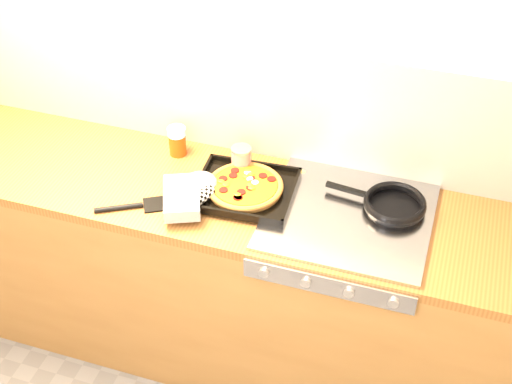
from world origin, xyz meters
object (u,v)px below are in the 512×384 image
(pizza_on_tray, at_px, (228,189))
(tomato_can, at_px, (241,160))
(frying_pan, at_px, (393,204))
(juice_glass, at_px, (177,141))

(pizza_on_tray, distance_m, tomato_can, 0.17)
(pizza_on_tray, xyz_separation_m, frying_pan, (0.61, 0.11, -0.01))
(tomato_can, height_order, juice_glass, juice_glass)
(pizza_on_tray, bearing_deg, tomato_can, 91.28)
(pizza_on_tray, relative_size, tomato_can, 4.35)
(frying_pan, relative_size, juice_glass, 3.21)
(juice_glass, bearing_deg, frying_pan, -6.05)
(tomato_can, bearing_deg, frying_pan, -5.51)
(pizza_on_tray, bearing_deg, juice_glass, 144.89)
(frying_pan, xyz_separation_m, tomato_can, (-0.61, 0.06, 0.02))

